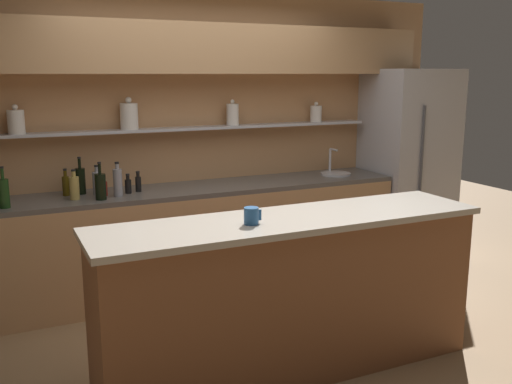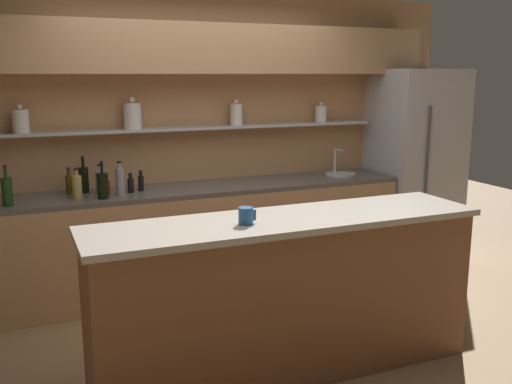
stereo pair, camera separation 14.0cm
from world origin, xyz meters
name	(u,v)px [view 2 (the right image)]	position (x,y,z in m)	size (l,w,h in m)	color
ground_plane	(262,344)	(0.00, 0.00, 0.00)	(12.00, 12.00, 0.00)	olive
back_wall_unit	(193,111)	(0.00, 1.53, 1.55)	(5.20, 0.44, 2.60)	tan
back_counter_unit	(197,238)	(-0.09, 1.24, 0.46)	(3.77, 0.62, 0.92)	tan
island_counter	(286,295)	(0.00, -0.38, 0.51)	(2.50, 0.61, 1.02)	brown
refrigerator	(414,166)	(2.21, 1.20, 0.96)	(0.78, 0.73, 1.93)	#B7B7BC
sink_fixture	(340,173)	(1.37, 1.25, 0.94)	(0.29, 0.29, 0.25)	#B7B7BC
bottle_spirit_0	(120,181)	(-0.74, 1.15, 1.04)	(0.07, 0.07, 0.28)	gray
bottle_sauce_1	(131,185)	(-0.65, 1.22, 0.99)	(0.05, 0.05, 0.16)	black
bottle_wine_2	(103,185)	(-0.89, 1.07, 1.03)	(0.08, 0.08, 0.30)	black
bottle_wine_3	(7,191)	(-1.58, 1.09, 1.03)	(0.08, 0.08, 0.31)	#193814
bottle_wine_4	(84,179)	(-1.00, 1.37, 1.03)	(0.08, 0.08, 0.30)	black
bottle_spirit_5	(100,182)	(-0.88, 1.29, 1.02)	(0.07, 0.07, 0.24)	gray
bottle_spirit_6	(77,186)	(-1.08, 1.17, 1.02)	(0.07, 0.07, 0.24)	tan
bottle_oil_7	(69,184)	(-1.12, 1.35, 1.01)	(0.06, 0.06, 0.22)	#47380A
bottle_sauce_8	(141,182)	(-0.55, 1.26, 0.99)	(0.05, 0.05, 0.17)	black
bottle_sauce_9	(107,187)	(-0.84, 1.22, 0.99)	(0.05, 0.05, 0.16)	maroon
coffee_mug	(246,216)	(-0.29, -0.43, 1.07)	(0.11, 0.09, 0.10)	#235184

